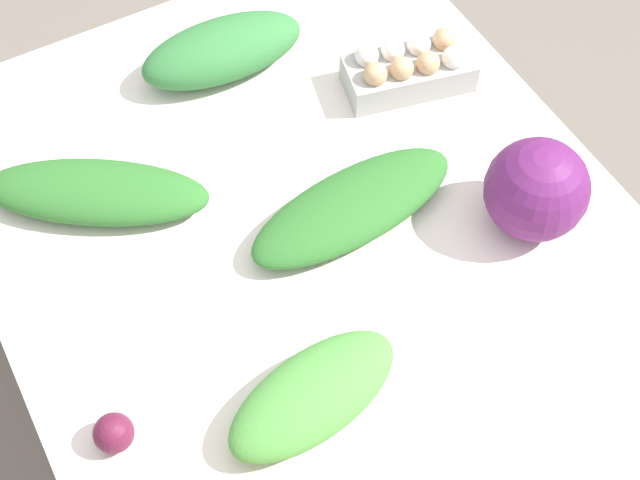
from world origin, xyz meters
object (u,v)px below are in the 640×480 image
Objects in this scene: egg_carton at (409,68)px; beet_root at (114,433)px; greens_bunch_kale at (313,395)px; cabbage_purple at (537,190)px; greens_bunch_scallion at (353,207)px; greens_bunch_dandelion at (222,50)px; greens_bunch_beet_tops at (96,192)px.

egg_carton is 0.83m from beet_root.
greens_bunch_kale is at bearing 58.71° from egg_carton.
cabbage_purple reaches higher than greens_bunch_scallion.
egg_carton is at bearing -178.32° from cabbage_purple.
greens_bunch_kale is 0.34m from greens_bunch_scallion.
egg_carton is at bearing 131.16° from greens_bunch_scallion.
egg_carton is (-0.36, -0.01, -0.04)m from cabbage_purple.
cabbage_purple is at bearing 92.04° from beet_root.
greens_bunch_scallion is (-0.15, -0.25, -0.05)m from cabbage_purple.
beet_root is at bearing -37.75° from greens_bunch_dandelion.
greens_bunch_beet_tops is at bearing -60.52° from greens_bunch_dandelion.
greens_bunch_dandelion is at bearing 142.25° from beet_root.
greens_bunch_beet_tops reaches higher than beet_root.
beet_root is at bearing 40.61° from egg_carton.
greens_bunch_beet_tops is (-0.50, -0.14, -0.00)m from greens_bunch_kale.
greens_bunch_scallion is at bearing 5.09° from greens_bunch_dandelion.
greens_bunch_kale is at bearing 15.65° from greens_bunch_beet_tops.
greens_bunch_kale is (0.68, -0.18, -0.01)m from greens_bunch_dandelion.
cabbage_purple is 0.36m from egg_carton.
greens_bunch_kale is 0.74× the size of greens_bunch_scallion.
greens_bunch_beet_tops is at bearing -164.35° from greens_bunch_kale.
egg_carton is 0.67m from greens_bunch_kale.
egg_carton and greens_bunch_dandelion have the same top height.
greens_bunch_kale is at bearing -40.00° from greens_bunch_scallion.
cabbage_purple is 0.44× the size of greens_bunch_scallion.
greens_bunch_dandelion reaches higher than greens_bunch_beet_tops.
greens_bunch_beet_tops is 0.43m from beet_root.
cabbage_purple reaches higher than egg_carton.
greens_bunch_beet_tops is at bearing -123.02° from greens_bunch_scallion.
cabbage_purple is 0.75m from beet_root.
egg_carton is at bearing 53.99° from greens_bunch_dandelion.
cabbage_purple reaches higher than greens_bunch_beet_tops.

